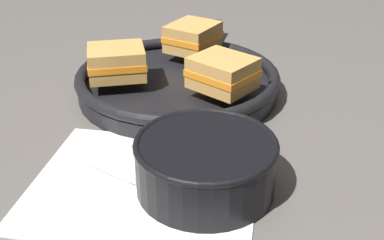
# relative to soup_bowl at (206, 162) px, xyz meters

# --- Properties ---
(ground_plane) EXTENTS (4.00, 4.00, 0.00)m
(ground_plane) POSITION_rel_soup_bowl_xyz_m (-0.06, 0.04, -0.04)
(ground_plane) COLOR #56514C
(napkin) EXTENTS (0.29, 0.26, 0.00)m
(napkin) POSITION_rel_soup_bowl_xyz_m (-0.07, -0.02, -0.04)
(napkin) COLOR white
(napkin) RESTS_ON ground_plane
(soup_bowl) EXTENTS (0.16, 0.16, 0.07)m
(soup_bowl) POSITION_rel_soup_bowl_xyz_m (0.00, 0.00, 0.00)
(soup_bowl) COLOR black
(soup_bowl) RESTS_ON ground_plane
(spoon) EXTENTS (0.15, 0.05, 0.01)m
(spoon) POSITION_rel_soup_bowl_xyz_m (-0.06, -0.03, -0.03)
(spoon) COLOR silver
(spoon) RESTS_ON napkin
(skillet) EXTENTS (0.33, 0.47, 0.04)m
(skillet) POSITION_rel_soup_bowl_xyz_m (-0.12, 0.24, -0.02)
(skillet) COLOR black
(skillet) RESTS_ON ground_plane
(sandwich_near_left) EXTENTS (0.09, 0.10, 0.05)m
(sandwich_near_left) POSITION_rel_soup_bowl_xyz_m (-0.12, 0.33, 0.03)
(sandwich_near_left) COLOR #C18E47
(sandwich_near_left) RESTS_ON skillet
(sandwich_near_right) EXTENTS (0.11, 0.11, 0.05)m
(sandwich_near_right) POSITION_rel_soup_bowl_xyz_m (-0.20, 0.18, 0.03)
(sandwich_near_right) COLOR #C18E47
(sandwich_near_right) RESTS_ON skillet
(sandwich_far_left) EXTENTS (0.11, 0.10, 0.05)m
(sandwich_far_left) POSITION_rel_soup_bowl_xyz_m (-0.03, 0.19, 0.03)
(sandwich_far_left) COLOR #C18E47
(sandwich_far_left) RESTS_ON skillet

